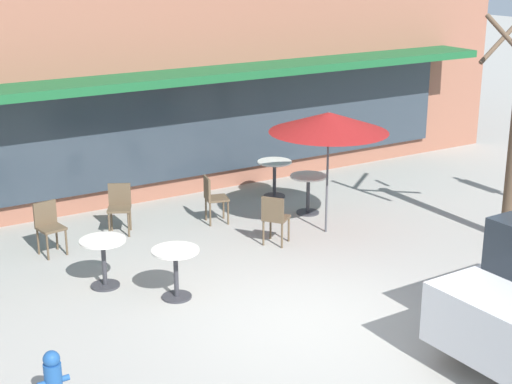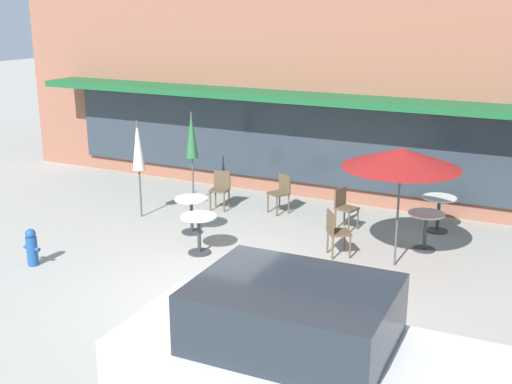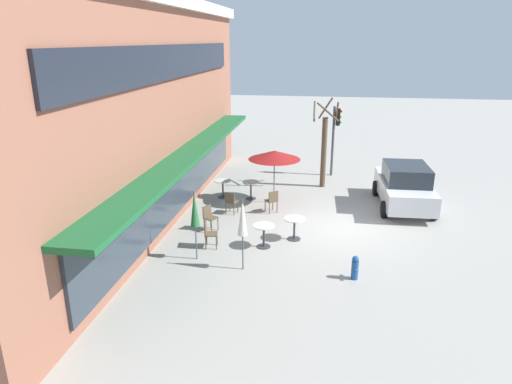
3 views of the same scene
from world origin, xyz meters
name	(u,v)px [view 1 (image 1 of 3)]	position (x,y,z in m)	size (l,w,h in m)	color
ground_plane	(308,320)	(0.00, 0.00, 0.00)	(80.00, 80.00, 0.00)	#9E9B93
cafe_table_near_wall	(274,173)	(2.59, 4.92, 0.52)	(0.70, 0.70, 0.76)	#333338
cafe_table_streetside	(104,255)	(-2.00, 2.52, 0.52)	(0.70, 0.70, 0.76)	#333338
cafe_table_by_tree	(308,188)	(2.59, 3.71, 0.52)	(0.70, 0.70, 0.76)	#333338
cafe_table_mid_patio	(176,265)	(-1.24, 1.59, 0.52)	(0.70, 0.70, 0.76)	#333338
patio_umbrella_corner_open	(329,122)	(2.28, 2.70, 2.02)	(2.10, 2.10, 2.20)	#4C4C51
cafe_chair_0	(275,216)	(1.13, 2.63, 0.53)	(0.56, 0.56, 0.89)	brown
cafe_chair_1	(119,205)	(-0.90, 4.61, 0.53)	(0.54, 0.54, 0.89)	brown
cafe_chair_2	(213,196)	(0.76, 4.18, 0.53)	(0.49, 0.49, 0.89)	brown
cafe_chair_3	(49,224)	(-2.29, 4.26, 0.53)	(0.46, 0.46, 0.89)	brown
fire_hydrant	(53,379)	(-3.66, -0.29, 0.35)	(0.36, 0.20, 0.71)	#1E4C8C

